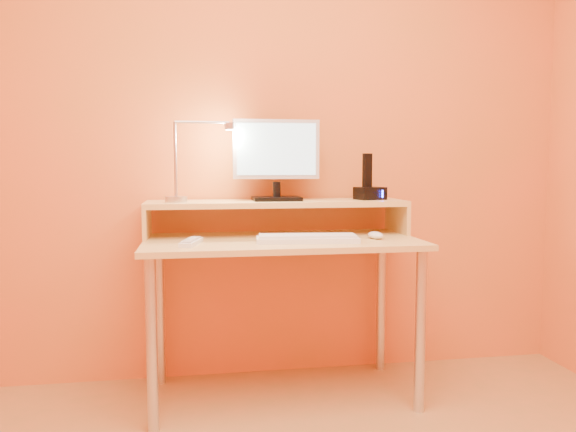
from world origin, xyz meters
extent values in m
cube|color=orange|center=(0.00, 1.50, 1.25)|extent=(3.00, 0.04, 2.50)
cylinder|color=silver|center=(-0.55, 0.93, 0.35)|extent=(0.04, 0.04, 0.69)
cylinder|color=silver|center=(0.55, 0.93, 0.35)|extent=(0.04, 0.04, 0.69)
cylinder|color=silver|center=(-0.55, 1.43, 0.35)|extent=(0.04, 0.04, 0.69)
cylinder|color=silver|center=(0.55, 1.43, 0.35)|extent=(0.04, 0.04, 0.69)
cube|color=#EAC973|center=(0.00, 1.18, 0.71)|extent=(1.20, 0.60, 0.02)
cube|color=#EAC973|center=(-0.59, 1.33, 0.79)|extent=(0.02, 0.30, 0.14)
cube|color=#EAC973|center=(0.59, 1.33, 0.79)|extent=(0.02, 0.30, 0.14)
cube|color=#EAC973|center=(0.00, 1.33, 0.87)|extent=(1.20, 0.30, 0.02)
cube|color=black|center=(0.00, 1.33, 0.89)|extent=(0.22, 0.16, 0.02)
cylinder|color=black|center=(0.00, 1.33, 0.93)|extent=(0.04, 0.04, 0.07)
cube|color=silver|center=(0.00, 1.34, 1.12)|extent=(0.40, 0.04, 0.27)
cube|color=black|center=(0.00, 1.36, 1.12)|extent=(0.36, 0.01, 0.23)
cube|color=#A4DAF0|center=(0.00, 1.32, 1.12)|extent=(0.37, 0.00, 0.24)
cylinder|color=silver|center=(-0.46, 1.30, 0.89)|extent=(0.10, 0.10, 0.02)
cylinder|color=silver|center=(-0.46, 1.30, 1.07)|extent=(0.01, 0.01, 0.33)
cylinder|color=silver|center=(-0.34, 1.30, 1.24)|extent=(0.24, 0.01, 0.01)
cylinder|color=silver|center=(-0.22, 1.30, 1.22)|extent=(0.04, 0.04, 0.03)
cylinder|color=#FFEAC6|center=(-0.22, 1.30, 1.20)|extent=(0.03, 0.03, 0.00)
cube|color=black|center=(0.45, 1.33, 0.91)|extent=(0.15, 0.13, 0.06)
cube|color=black|center=(0.44, 1.33, 1.02)|extent=(0.05, 0.04, 0.16)
cube|color=#2D44FD|center=(0.50, 1.28, 0.91)|extent=(0.01, 0.00, 0.04)
cube|color=white|center=(0.09, 1.06, 0.73)|extent=(0.44, 0.18, 0.02)
ellipsoid|color=silver|center=(0.41, 1.11, 0.74)|extent=(0.08, 0.11, 0.03)
cube|color=white|center=(-0.39, 1.07, 0.73)|extent=(0.10, 0.21, 0.02)
camera|label=1|loc=(-0.37, -1.22, 1.05)|focal=34.55mm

